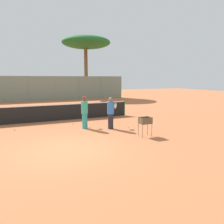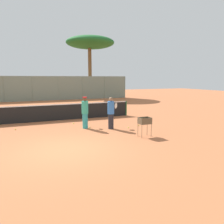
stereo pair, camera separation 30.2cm
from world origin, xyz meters
The scene contains 14 objects.
ground_plane centered at (0.00, 0.00, 0.00)m, with size 80.00×80.00×0.00m, color #B7663D.
tennis_net centered at (0.00, 6.18, 0.56)m, with size 11.57×0.10×1.07m.
back_fence centered at (0.00, 19.86, 1.50)m, with size 24.90×0.08×3.00m.
tree_0 centered at (7.99, 21.91, 7.59)m, with size 6.69×6.69×8.46m.
tree_1 centered at (7.70, 21.50, 7.03)m, with size 3.70×3.70×7.75m.
player_white_outfit centered at (3.04, 2.64, 0.89)m, with size 0.78×0.62×1.72m.
player_red_cap centered at (1.78, 3.31, 0.90)m, with size 0.51×0.85×1.73m.
ball_cart centered at (3.87, 0.53, 0.68)m, with size 0.56×0.41×0.91m.
tennis_ball_0 centered at (4.79, 2.68, 0.03)m, with size 0.07×0.07×0.07m, color #D1E54C.
tennis_ball_1 centered at (3.99, 2.41, 0.03)m, with size 0.07×0.07×0.07m, color #D1E54C.
tennis_ball_2 centered at (2.04, 3.29, 0.03)m, with size 0.07×0.07×0.07m, color #D1E54C.
tennis_ball_4 centered at (-1.76, 4.38, 0.03)m, with size 0.07×0.07×0.07m, color #D1E54C.
tennis_ball_5 centered at (1.45, 4.68, 0.03)m, with size 0.07×0.07×0.07m, color #D1E54C.
parked_car centered at (1.50, 23.33, 0.66)m, with size 4.20×1.70×1.60m.
Camera 1 is at (-1.73, -7.96, 2.72)m, focal length 35.00 mm.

